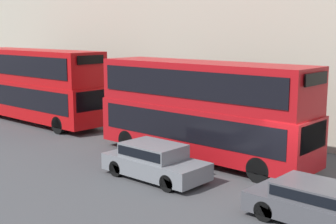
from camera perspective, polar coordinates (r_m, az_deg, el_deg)
ground_plane at (r=17.27m, az=14.32°, el=-9.69°), size 200.00×200.00×0.00m
bus_leading at (r=20.63m, az=4.19°, el=0.67°), size 2.59×10.43×4.36m
bus_second_in_queue at (r=30.41m, az=-15.88°, el=3.46°), size 2.59×11.10×4.55m
car_dark_sedan at (r=14.74m, az=17.93°, el=-10.54°), size 1.84×4.32×1.26m
car_hatchback at (r=18.26m, az=-1.65°, el=-5.90°), size 1.83×4.27×1.38m
pedestrian at (r=23.30m, az=8.10°, el=-2.57°), size 0.36×0.36×1.56m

